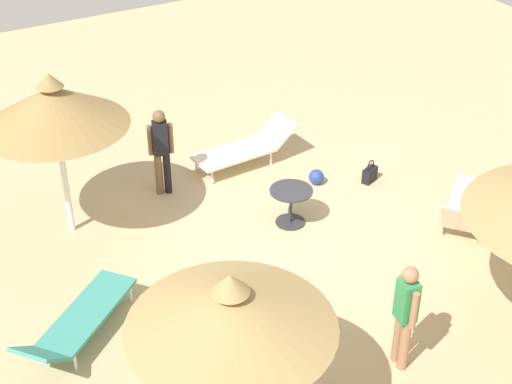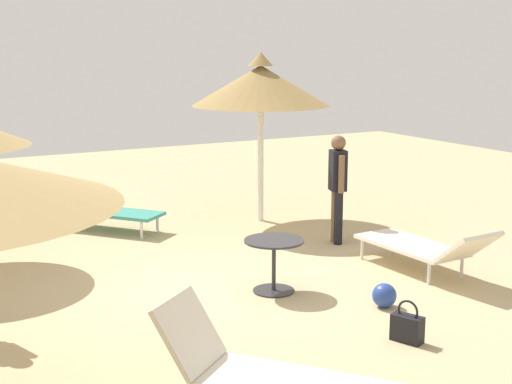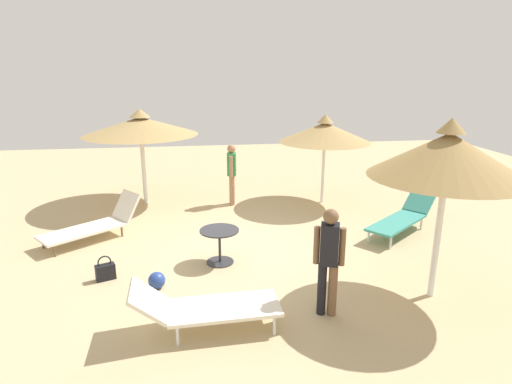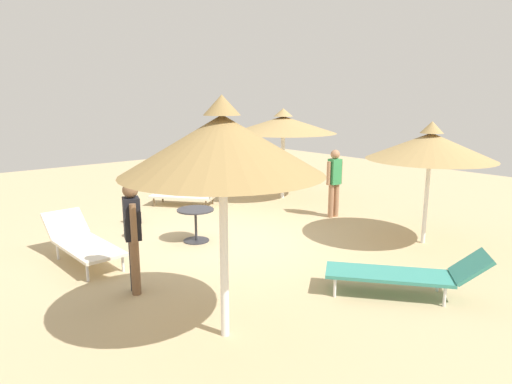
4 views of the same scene
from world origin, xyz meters
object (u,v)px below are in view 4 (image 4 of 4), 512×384
object	(u,v)px
parasol_umbrella_near_left	(431,146)
side_table_round	(196,219)
lounge_chair_far_right	(82,241)
lounge_chair_center	(193,193)
person_standing_front	(133,231)
handbag	(134,217)
person_standing_near_right	(334,179)
parasol_umbrella_far_left	(222,145)
beach_ball	(133,230)
parasol_umbrella_edge	(283,125)
lounge_chair_back	(407,273)

from	to	relation	value
parasol_umbrella_near_left	side_table_round	size ratio (longest dim) A/B	3.27
lounge_chair_far_right	lounge_chair_center	size ratio (longest dim) A/B	1.00
person_standing_front	lounge_chair_far_right	bearing A→B (deg)	-85.25
handbag	person_standing_near_right	bearing A→B (deg)	147.22
parasol_umbrella_far_left	side_table_round	xyz separation A→B (m)	(-1.66, -3.25, -1.82)
handbag	person_standing_front	bearing A→B (deg)	65.54
parasol_umbrella_far_left	handbag	distance (m)	5.77
lounge_chair_center	side_table_round	world-z (taller)	lounge_chair_center
parasol_umbrella_far_left	parasol_umbrella_near_left	xyz separation A→B (m)	(-4.99, -0.31, -0.38)
person_standing_front	handbag	xyz separation A→B (m)	(-1.55, -3.41, -0.77)
parasol_umbrella_far_left	beach_ball	bearing A→B (deg)	-100.95
parasol_umbrella_far_left	lounge_chair_center	world-z (taller)	parasol_umbrella_far_left
lounge_chair_far_right	person_standing_near_right	distance (m)	5.67
lounge_chair_center	handbag	distance (m)	2.01
side_table_round	beach_ball	bearing A→B (deg)	-52.75
person_standing_near_right	handbag	size ratio (longest dim) A/B	3.64
person_standing_front	person_standing_near_right	xyz separation A→B (m)	(-5.44, -0.91, -0.02)
parasol_umbrella_near_left	parasol_umbrella_edge	bearing A→B (deg)	-97.94
side_table_round	person_standing_front	bearing A→B (deg)	36.50
beach_ball	parasol_umbrella_near_left	bearing A→B (deg)	135.97
lounge_chair_back	lounge_chair_far_right	distance (m)	5.31
parasol_umbrella_far_left	handbag	bearing A→B (deg)	-103.62
lounge_chair_back	person_standing_near_right	xyz separation A→B (m)	(-2.54, -3.50, 0.56)
lounge_chair_center	person_standing_near_right	xyz separation A→B (m)	(-1.96, 3.05, 0.56)
parasol_umbrella_edge	person_standing_front	world-z (taller)	parasol_umbrella_edge
lounge_chair_back	person_standing_front	xyz separation A→B (m)	(2.90, -2.58, 0.57)
parasol_umbrella_far_left	lounge_chair_far_right	xyz separation A→B (m)	(0.44, -3.58, -1.90)
parasol_umbrella_near_left	handbag	bearing A→B (deg)	-52.78
lounge_chair_back	person_standing_near_right	world-z (taller)	person_standing_near_right
lounge_chair_back	lounge_chair_far_right	xyz separation A→B (m)	(3.04, -4.36, 0.02)
lounge_chair_center	person_standing_near_right	world-z (taller)	person_standing_near_right
parasol_umbrella_edge	lounge_chair_back	size ratio (longest dim) A/B	1.41
parasol_umbrella_near_left	beach_ball	world-z (taller)	parasol_umbrella_near_left
parasol_umbrella_far_left	lounge_chair_far_right	bearing A→B (deg)	-83.05
person_standing_near_right	side_table_round	size ratio (longest dim) A/B	2.21
person_standing_front	side_table_round	world-z (taller)	person_standing_front
parasol_umbrella_edge	parasol_umbrella_far_left	bearing A→B (deg)	41.55
person_standing_near_right	beach_ball	xyz separation A→B (m)	(4.31, -1.61, -0.76)
handbag	beach_ball	distance (m)	0.99
parasol_umbrella_edge	lounge_chair_far_right	xyz separation A→B (m)	(6.08, 1.43, -1.68)
parasol_umbrella_edge	beach_ball	bearing A→B (deg)	8.00
parasol_umbrella_far_left	parasol_umbrella_edge	bearing A→B (deg)	-138.45
lounge_chair_far_right	side_table_round	bearing A→B (deg)	171.03
person_standing_near_right	handbag	xyz separation A→B (m)	(3.88, -2.50, -0.75)
lounge_chair_back	side_table_round	world-z (taller)	lounge_chair_back
person_standing_front	side_table_round	xyz separation A→B (m)	(-1.95, -1.44, -0.47)
parasol_umbrella_near_left	handbag	size ratio (longest dim) A/B	5.38
parasol_umbrella_far_left	lounge_chair_center	xyz separation A→B (m)	(-3.19, -5.77, -1.93)
parasol_umbrella_far_left	parasol_umbrella_near_left	size ratio (longest dim) A/B	1.19
side_table_round	parasol_umbrella_near_left	bearing A→B (deg)	138.64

